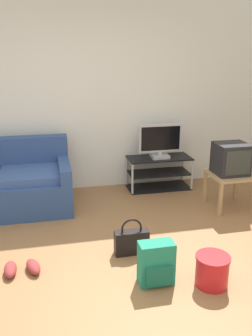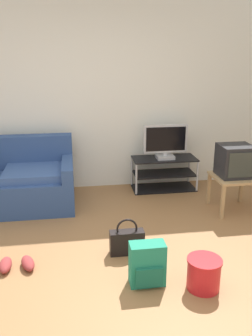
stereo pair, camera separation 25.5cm
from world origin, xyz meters
name	(u,v)px [view 1 (the left image)]	position (x,y,z in m)	size (l,w,h in m)	color
ground_plane	(118,283)	(0.00, 0.00, -0.01)	(9.00, 9.80, 0.02)	olive
wall_back	(83,96)	(0.00, 2.45, 1.35)	(9.00, 0.10, 2.70)	silver
tv_stand	(159,173)	(1.04, 2.14, 0.24)	(0.92, 0.42, 0.47)	black
flat_tv	(160,141)	(1.04, 2.12, 0.72)	(0.63, 0.22, 0.49)	#B2B2B7
side_table	(230,179)	(1.72, 1.29, 0.38)	(0.52, 0.52, 0.45)	tan
crt_tv	(231,159)	(1.72, 1.30, 0.65)	(0.40, 0.37, 0.40)	#232326
backpack	(156,263)	(0.33, -0.08, 0.19)	(0.31, 0.23, 0.39)	#238466
handbag	(132,241)	(0.23, 0.44, 0.13)	(0.34, 0.12, 0.38)	black
cleaning_bucket	(212,270)	(0.79, -0.21, 0.15)	(0.30, 0.30, 0.28)	red
sneakers_pair	(22,268)	(-0.83, 0.33, 0.04)	(0.36, 0.28, 0.09)	#993333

